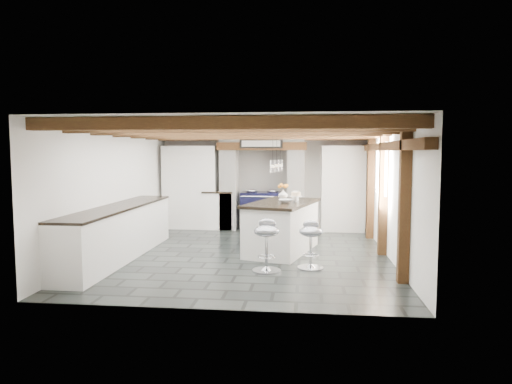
# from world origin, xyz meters

# --- Properties ---
(ground) EXTENTS (6.00, 6.00, 0.00)m
(ground) POSITION_xyz_m (0.00, 0.00, 0.00)
(ground) COLOR black
(ground) RESTS_ON ground
(room_shell) EXTENTS (6.00, 6.03, 6.00)m
(room_shell) POSITION_xyz_m (-0.61, 1.42, 1.07)
(room_shell) COLOR white
(room_shell) RESTS_ON ground
(range_cooker) EXTENTS (1.00, 0.63, 0.99)m
(range_cooker) POSITION_xyz_m (0.00, 2.68, 0.47)
(range_cooker) COLOR black
(range_cooker) RESTS_ON ground
(kitchen_island) EXTENTS (1.46, 2.08, 1.25)m
(kitchen_island) POSITION_xyz_m (0.61, 0.26, 0.48)
(kitchen_island) COLOR white
(kitchen_island) RESTS_ON ground
(bar_stool_near) EXTENTS (0.43, 0.43, 0.77)m
(bar_stool_near) POSITION_xyz_m (1.13, -0.96, 0.48)
(bar_stool_near) COLOR silver
(bar_stool_near) RESTS_ON ground
(bar_stool_far) EXTENTS (0.46, 0.46, 0.82)m
(bar_stool_far) POSITION_xyz_m (0.45, -1.21, 0.51)
(bar_stool_far) COLOR silver
(bar_stool_far) RESTS_ON ground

